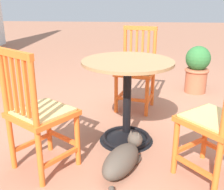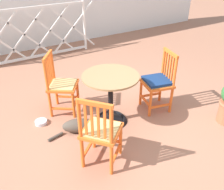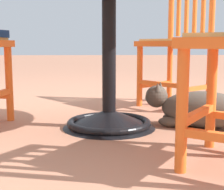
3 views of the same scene
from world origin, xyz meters
The scene contains 8 objects.
ground_plane centered at (0.00, 0.00, 0.00)m, with size 24.00×24.00×0.00m, color #A36B51.
lattice_fence_panel centered at (-0.26, 3.05, 0.58)m, with size 2.72×0.06×1.16m.
cafe_table centered at (-0.13, 0.20, 0.28)m, with size 0.76×0.76×0.73m.
orange_chair_facing_out centered at (-0.61, 0.81, 0.43)m, with size 0.56×0.56×0.91m.
orange_chair_at_corner centered at (-0.63, -0.42, 0.43)m, with size 0.56×0.56×0.91m.
orange_chair_near_fence centered at (0.65, 0.13, 0.45)m, with size 0.48×0.48×0.91m.
tabby_cat centered at (-0.59, 0.21, 0.10)m, with size 0.74×0.36×0.23m.
pet_water_bowl centered at (-1.01, 0.66, 0.03)m, with size 0.17×0.17×0.05m, color silver.
Camera 2 is at (-1.62, -2.29, 2.17)m, focal length 39.95 mm.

